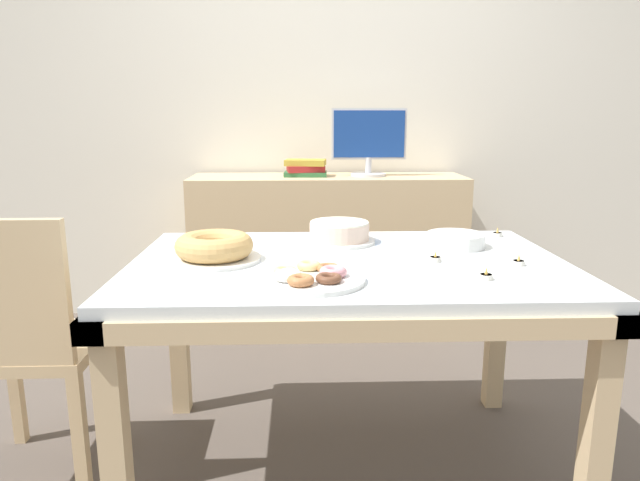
{
  "coord_description": "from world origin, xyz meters",
  "views": [
    {
      "loc": [
        -0.16,
        -1.83,
        1.23
      ],
      "look_at": [
        -0.09,
        0.03,
        0.82
      ],
      "focal_mm": 32.0,
      "sensor_mm": 36.0,
      "label": 1
    }
  ],
  "objects_px": {
    "cake_chocolate_round": "(339,233)",
    "cake_golden_bundt": "(214,248)",
    "computer_monitor": "(369,142)",
    "pastry_platter": "(311,277)",
    "tealight_left_edge": "(204,239)",
    "chair": "(26,340)",
    "tealight_centre": "(519,262)",
    "tealight_right_edge": "(435,259)",
    "tealight_near_cakes": "(486,276)",
    "plate_stack": "(456,240)",
    "book_stack": "(306,168)",
    "tealight_near_front": "(497,234)"
  },
  "relations": [
    {
      "from": "chair",
      "to": "computer_monitor",
      "type": "distance_m",
      "value": 2.04
    },
    {
      "from": "computer_monitor",
      "to": "tealight_right_edge",
      "type": "xyz_separation_m",
      "value": [
        0.05,
        -1.46,
        -0.31
      ]
    },
    {
      "from": "pastry_platter",
      "to": "cake_chocolate_round",
      "type": "bearing_deg",
      "value": 77.24
    },
    {
      "from": "cake_golden_bundt",
      "to": "computer_monitor",
      "type": "bearing_deg",
      "value": 64.6
    },
    {
      "from": "chair",
      "to": "tealight_right_edge",
      "type": "xyz_separation_m",
      "value": [
        1.33,
        0.03,
        0.25
      ]
    },
    {
      "from": "cake_chocolate_round",
      "to": "cake_golden_bundt",
      "type": "height_order",
      "value": "cake_golden_bundt"
    },
    {
      "from": "chair",
      "to": "cake_golden_bundt",
      "type": "distance_m",
      "value": 0.68
    },
    {
      "from": "computer_monitor",
      "to": "plate_stack",
      "type": "distance_m",
      "value": 1.29
    },
    {
      "from": "tealight_right_edge",
      "to": "cake_chocolate_round",
      "type": "bearing_deg",
      "value": 134.77
    },
    {
      "from": "cake_chocolate_round",
      "to": "pastry_platter",
      "type": "bearing_deg",
      "value": -102.76
    },
    {
      "from": "tealight_centre",
      "to": "tealight_right_edge",
      "type": "xyz_separation_m",
      "value": [
        -0.25,
        0.06,
        0.0
      ]
    },
    {
      "from": "chair",
      "to": "tealight_centre",
      "type": "relative_size",
      "value": 23.5
    },
    {
      "from": "chair",
      "to": "tealight_near_front",
      "type": "distance_m",
      "value": 1.74
    },
    {
      "from": "book_stack",
      "to": "tealight_left_edge",
      "type": "distance_m",
      "value": 1.21
    },
    {
      "from": "plate_stack",
      "to": "computer_monitor",
      "type": "bearing_deg",
      "value": 98.05
    },
    {
      "from": "book_stack",
      "to": "computer_monitor",
      "type": "bearing_deg",
      "value": -0.22
    },
    {
      "from": "tealight_right_edge",
      "to": "tealight_left_edge",
      "type": "height_order",
      "value": "same"
    },
    {
      "from": "cake_golden_bundt",
      "to": "tealight_near_cakes",
      "type": "relative_size",
      "value": 7.62
    },
    {
      "from": "book_stack",
      "to": "cake_chocolate_round",
      "type": "relative_size",
      "value": 0.92
    },
    {
      "from": "computer_monitor",
      "to": "pastry_platter",
      "type": "relative_size",
      "value": 1.36
    },
    {
      "from": "computer_monitor",
      "to": "plate_stack",
      "type": "bearing_deg",
      "value": -81.95
    },
    {
      "from": "pastry_platter",
      "to": "plate_stack",
      "type": "xyz_separation_m",
      "value": [
        0.54,
        0.43,
        0.01
      ]
    },
    {
      "from": "cake_golden_bundt",
      "to": "tealight_near_cakes",
      "type": "xyz_separation_m",
      "value": [
        0.82,
        -0.25,
        -0.03
      ]
    },
    {
      "from": "tealight_right_edge",
      "to": "tealight_left_edge",
      "type": "distance_m",
      "value": 0.87
    },
    {
      "from": "tealight_centre",
      "to": "book_stack",
      "type": "bearing_deg",
      "value": 113.71
    },
    {
      "from": "chair",
      "to": "cake_golden_bundt",
      "type": "xyz_separation_m",
      "value": [
        0.61,
        0.07,
        0.28
      ]
    },
    {
      "from": "chair",
      "to": "cake_golden_bundt",
      "type": "relative_size",
      "value": 3.08
    },
    {
      "from": "plate_stack",
      "to": "tealight_centre",
      "type": "distance_m",
      "value": 0.3
    },
    {
      "from": "cake_golden_bundt",
      "to": "tealight_centre",
      "type": "xyz_separation_m",
      "value": [
        0.98,
        -0.09,
        -0.03
      ]
    },
    {
      "from": "pastry_platter",
      "to": "tealight_left_edge",
      "type": "relative_size",
      "value": 7.78
    },
    {
      "from": "cake_chocolate_round",
      "to": "tealight_near_cakes",
      "type": "height_order",
      "value": "cake_chocolate_round"
    },
    {
      "from": "chair",
      "to": "book_stack",
      "type": "height_order",
      "value": "book_stack"
    },
    {
      "from": "computer_monitor",
      "to": "tealight_left_edge",
      "type": "bearing_deg",
      "value": -123.67
    },
    {
      "from": "chair",
      "to": "pastry_platter",
      "type": "xyz_separation_m",
      "value": [
        0.92,
        -0.19,
        0.26
      ]
    },
    {
      "from": "tealight_left_edge",
      "to": "tealight_near_cakes",
      "type": "bearing_deg",
      "value": -30.69
    },
    {
      "from": "cake_chocolate_round",
      "to": "cake_golden_bundt",
      "type": "xyz_separation_m",
      "value": [
        -0.43,
        -0.26,
        0.01
      ]
    },
    {
      "from": "plate_stack",
      "to": "tealight_near_cakes",
      "type": "bearing_deg",
      "value": -93.32
    },
    {
      "from": "tealight_left_edge",
      "to": "book_stack",
      "type": "bearing_deg",
      "value": 70.78
    },
    {
      "from": "cake_golden_bundt",
      "to": "plate_stack",
      "type": "height_order",
      "value": "cake_golden_bundt"
    },
    {
      "from": "pastry_platter",
      "to": "plate_stack",
      "type": "bearing_deg",
      "value": 38.89
    },
    {
      "from": "tealight_centre",
      "to": "tealight_left_edge",
      "type": "distance_m",
      "value": 1.13
    },
    {
      "from": "chair",
      "to": "tealight_left_edge",
      "type": "bearing_deg",
      "value": 33.92
    },
    {
      "from": "computer_monitor",
      "to": "tealight_centre",
      "type": "xyz_separation_m",
      "value": [
        0.31,
        -1.51,
        -0.31
      ]
    },
    {
      "from": "chair",
      "to": "pastry_platter",
      "type": "height_order",
      "value": "chair"
    },
    {
      "from": "book_stack",
      "to": "tealight_near_front",
      "type": "distance_m",
      "value": 1.32
    },
    {
      "from": "computer_monitor",
      "to": "tealight_right_edge",
      "type": "distance_m",
      "value": 1.49
    },
    {
      "from": "tealight_near_front",
      "to": "tealight_near_cakes",
      "type": "bearing_deg",
      "value": -111.73
    },
    {
      "from": "tealight_left_edge",
      "to": "plate_stack",
      "type": "bearing_deg",
      "value": -6.77
    },
    {
      "from": "book_stack",
      "to": "tealight_centre",
      "type": "relative_size",
      "value": 6.17
    },
    {
      "from": "computer_monitor",
      "to": "tealight_near_front",
      "type": "height_order",
      "value": "computer_monitor"
    }
  ]
}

